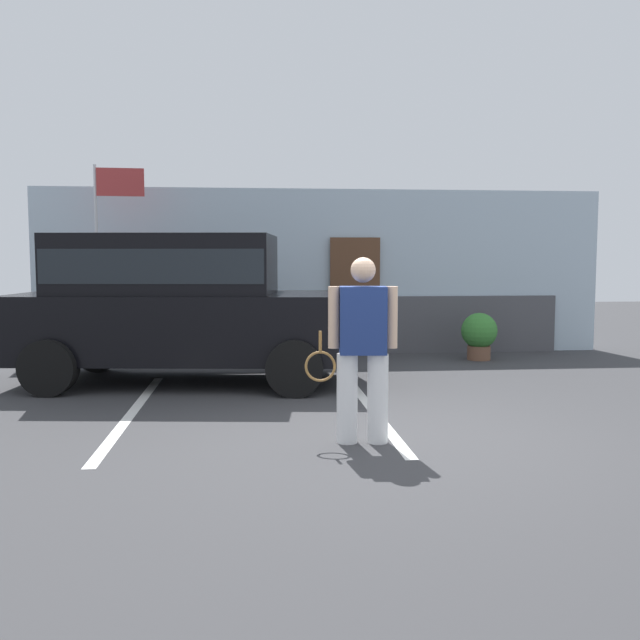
{
  "coord_description": "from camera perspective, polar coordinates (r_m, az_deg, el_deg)",
  "views": [
    {
      "loc": [
        -1.3,
        -6.48,
        1.74
      ],
      "look_at": [
        -0.55,
        1.2,
        1.05
      ],
      "focal_mm": 39.29,
      "sensor_mm": 36.0,
      "label": 1
    }
  ],
  "objects": [
    {
      "name": "ground_plane",
      "position": [
        6.83,
        5.68,
        -9.66
      ],
      "size": [
        40.0,
        40.0,
        0.0
      ],
      "primitive_type": "plane",
      "color": "#38383A"
    },
    {
      "name": "parking_stripe_0",
      "position": [
        8.28,
        -14.97,
        -7.18
      ],
      "size": [
        0.12,
        4.4,
        0.01
      ],
      "primitive_type": "cube",
      "color": "silver",
      "rests_on": "ground_plane"
    },
    {
      "name": "parking_stripe_1",
      "position": [
        8.28,
        4.05,
        -7.02
      ],
      "size": [
        0.12,
        4.4,
        0.01
      ],
      "primitive_type": "cube",
      "color": "silver",
      "rests_on": "ground_plane"
    },
    {
      "name": "house_frontage",
      "position": [
        12.76,
        0.32,
        3.54
      ],
      "size": [
        10.24,
        0.4,
        2.97
      ],
      "color": "silver",
      "rests_on": "ground_plane"
    },
    {
      "name": "parked_suv",
      "position": [
        9.85,
        -11.48,
        1.54
      ],
      "size": [
        4.79,
        2.58,
        2.05
      ],
      "rotation": [
        0.0,
        0.0,
        -0.11
      ],
      "color": "black",
      "rests_on": "ground_plane"
    },
    {
      "name": "tennis_player_man",
      "position": [
        6.54,
        3.45,
        -2.27
      ],
      "size": [
        0.9,
        0.31,
        1.74
      ],
      "rotation": [
        0.0,
        0.0,
        3.06
      ],
      "color": "white",
      "rests_on": "ground_plane"
    },
    {
      "name": "potted_plant_by_porch",
      "position": [
        12.23,
        12.84,
        -1.1
      ],
      "size": [
        0.61,
        0.61,
        0.8
      ],
      "color": "brown",
      "rests_on": "ground_plane"
    },
    {
      "name": "flag_pole",
      "position": [
        11.96,
        -16.9,
        7.22
      ],
      "size": [
        0.8,
        0.07,
        3.23
      ],
      "color": "silver",
      "rests_on": "ground_plane"
    }
  ]
}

